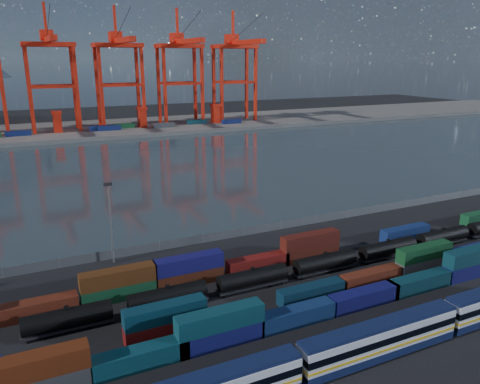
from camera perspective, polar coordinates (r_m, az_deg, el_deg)
name	(u,v)px	position (r m, az deg, el deg)	size (l,w,h in m)	color
ground	(312,287)	(86.41, 8.79, -11.39)	(700.00, 700.00, 0.00)	black
harbor_water	(154,168)	(177.97, -10.49, 2.91)	(700.00, 700.00, 0.00)	#2D3B42
far_quay	(104,129)	(279.02, -16.30, 7.42)	(700.00, 70.00, 2.00)	#514F4C
passenger_train	(380,340)	(69.17, 16.69, -16.90)	(77.09, 3.10, 5.31)	silver
container_row_south	(328,303)	(77.30, 10.69, -13.18)	(140.57, 2.63, 5.60)	#434549
container_row_mid	(305,290)	(80.81, 7.89, -11.81)	(141.19, 2.48, 5.29)	#3E4142
container_row_north	(195,272)	(86.28, -5.56, -9.66)	(142.25, 2.58, 5.50)	navy
tanker_string	(325,262)	(91.40, 10.34, -8.44)	(106.40, 2.88, 4.12)	black
waterfront_fence	(244,232)	(108.11, 0.46, -4.85)	(160.12, 0.12, 2.20)	#595B5E
yard_light_mast	(110,219)	(94.85, -15.52, -3.16)	(1.60, 0.40, 16.60)	slate
gantry_cranes	(85,55)	(268.55, -18.36, 15.54)	(200.73, 49.40, 66.89)	red
quay_containers	(87,129)	(262.88, -18.17, 7.29)	(172.58, 10.99, 2.60)	navy
straddle_carriers	(101,119)	(267.97, -16.58, 8.55)	(140.00, 7.00, 11.10)	red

